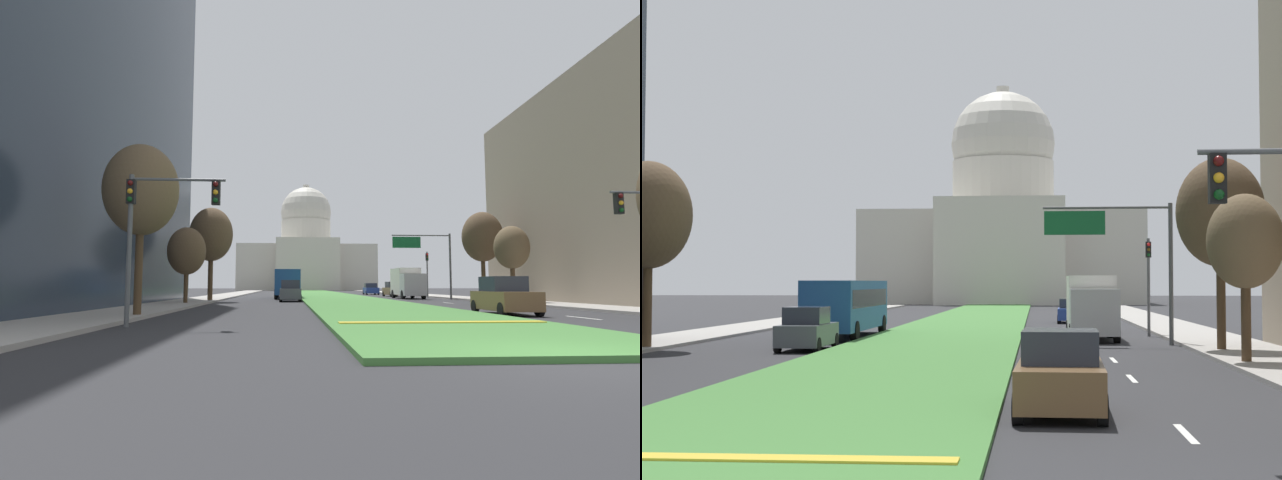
{
  "view_description": "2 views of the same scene",
  "coord_description": "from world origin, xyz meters",
  "views": [
    {
      "loc": [
        -5.24,
        -8.36,
        1.4
      ],
      "look_at": [
        -1.59,
        44.94,
        6.47
      ],
      "focal_mm": 26.75,
      "sensor_mm": 36.0,
      "label": 1
    },
    {
      "loc": [
        4.72,
        -7.14,
        2.86
      ],
      "look_at": [
        1.66,
        32.22,
        4.59
      ],
      "focal_mm": 54.35,
      "sensor_mm": 36.0,
      "label": 2
    }
  ],
  "objects": [
    {
      "name": "sidewalk_right",
      "position": [
        13.11,
        50.88,
        0.07
      ],
      "size": [
        4.0,
        114.48,
        0.15
      ],
      "primitive_type": "cube",
      "color": "#9E9991",
      "rests_on": "ground_plane"
    },
    {
      "name": "sedan_midblock",
      "position": [
        -4.97,
        33.17,
        0.85
      ],
      "size": [
        1.85,
        4.36,
        1.83
      ],
      "color": "#4C5156",
      "rests_on": "ground_plane"
    },
    {
      "name": "sedan_lead_stopped",
      "position": [
        5.21,
        14.09,
        0.85
      ],
      "size": [
        2.02,
        4.24,
        1.82
      ],
      "color": "brown",
      "rests_on": "ground_plane"
    },
    {
      "name": "traffic_light_far_right",
      "position": [
        10.61,
        44.79,
        3.31
      ],
      "size": [
        0.28,
        0.35,
        5.2
      ],
      "color": "#515456",
      "rests_on": "ground_plane"
    },
    {
      "name": "ground_plane",
      "position": [
        0.0,
        63.6,
        0.0
      ],
      "size": [
        279.85,
        279.85,
        0.0
      ],
      "primitive_type": "plane",
      "color": "#2B2B2D"
    },
    {
      "name": "traffic_light_near_left",
      "position": [
        -9.77,
        8.16,
        3.8
      ],
      "size": [
        3.34,
        0.35,
        5.2
      ],
      "color": "#515456",
      "rests_on": "ground_plane"
    },
    {
      "name": "grass_median",
      "position": [
        0.0,
        57.24,
        0.07
      ],
      "size": [
        7.83,
        114.48,
        0.14
      ],
      "primitive_type": "cube",
      "color": "#427A38",
      "rests_on": "ground_plane"
    },
    {
      "name": "sedan_distant",
      "position": [
        7.81,
        49.67,
        0.85
      ],
      "size": [
        2.02,
        4.69,
        1.82
      ],
      "color": "brown",
      "rests_on": "ground_plane"
    },
    {
      "name": "midrise_block_right",
      "position": [
        21.15,
        25.41,
        8.54
      ],
      "size": [
        12.08,
        26.58,
        17.09
      ],
      "primitive_type": "cube",
      "color": "gray",
      "rests_on": "ground_plane"
    },
    {
      "name": "street_tree_right_far",
      "position": [
        12.19,
        33.02,
        5.7
      ],
      "size": [
        3.58,
        3.58,
        7.97
      ],
      "color": "#4C3823",
      "rests_on": "ground_plane"
    },
    {
      "name": "street_tree_left_mid",
      "position": [
        -12.56,
        26.74,
        3.85
      ],
      "size": [
        2.76,
        2.76,
        5.61
      ],
      "color": "#4C3823",
      "rests_on": "ground_plane"
    },
    {
      "name": "median_curb_nose",
      "position": [
        0.0,
        7.58,
        0.16
      ],
      "size": [
        7.04,
        0.5,
        0.04
      ],
      "primitive_type": "cube",
      "color": "gold",
      "rests_on": "grass_median"
    },
    {
      "name": "street_tree_left_far",
      "position": [
        -11.77,
        32.72,
        5.69
      ],
      "size": [
        3.68,
        3.68,
        8.03
      ],
      "color": "#4C3823",
      "rests_on": "ground_plane"
    },
    {
      "name": "sidewalk_left",
      "position": [
        -13.11,
        50.88,
        0.07
      ],
      "size": [
        4.0,
        114.48,
        0.15
      ],
      "primitive_type": "cube",
      "color": "#9E9991",
      "rests_on": "ground_plane"
    },
    {
      "name": "street_tree_left_near",
      "position": [
        -11.66,
        12.72,
        5.53
      ],
      "size": [
        3.21,
        3.21,
        7.58
      ],
      "color": "#4C3823",
      "rests_on": "ground_plane"
    },
    {
      "name": "overhead_guide_sign",
      "position": [
        8.58,
        37.63,
        4.66
      ],
      "size": [
        5.92,
        0.2,
        6.5
      ],
      "color": "#515456",
      "rests_on": "ground_plane"
    },
    {
      "name": "box_truck_delivery",
      "position": [
        7.41,
        41.37,
        1.68
      ],
      "size": [
        2.4,
        6.4,
        3.2
      ],
      "color": "#BCBCC1",
      "rests_on": "ground_plane"
    },
    {
      "name": "lane_dashes_right",
      "position": [
        7.51,
        40.04,
        0.0
      ],
      "size": [
        0.16,
        57.03,
        0.01
      ],
      "color": "silver",
      "rests_on": "ground_plane"
    },
    {
      "name": "sedan_far_horizon",
      "position": [
        7.13,
        61.98,
        0.8
      ],
      "size": [
        2.11,
        4.62,
        1.7
      ],
      "color": "navy",
      "rests_on": "ground_plane"
    },
    {
      "name": "street_tree_right_mid",
      "position": [
        11.89,
        26.88,
        4.24
      ],
      "size": [
        2.63,
        2.63,
        5.93
      ],
      "color": "#4C3823",
      "rests_on": "ground_plane"
    },
    {
      "name": "city_bus",
      "position": [
        -5.21,
        42.97,
        1.77
      ],
      "size": [
        2.62,
        11.0,
        2.95
      ],
      "color": "#1E4C8C",
      "rests_on": "ground_plane"
    },
    {
      "name": "capitol_building",
      "position": [
        0.0,
        126.46,
        10.31
      ],
      "size": [
        37.32,
        25.72,
        30.23
      ],
      "color": "beige",
      "rests_on": "ground_plane"
    }
  ]
}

